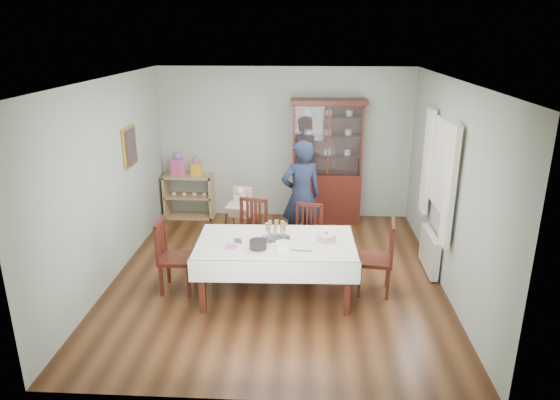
# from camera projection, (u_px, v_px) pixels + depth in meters

# --- Properties ---
(floor) EXTENTS (5.00, 5.00, 0.00)m
(floor) POSITION_uv_depth(u_px,v_px,m) (277.00, 276.00, 7.01)
(floor) COLOR #593319
(floor) RESTS_ON ground
(room_shell) EXTENTS (5.00, 5.00, 5.00)m
(room_shell) POSITION_uv_depth(u_px,v_px,m) (279.00, 149.00, 6.97)
(room_shell) COLOR #9EAA99
(room_shell) RESTS_ON floor
(dining_table) EXTENTS (2.03, 1.20, 0.76)m
(dining_table) POSITION_uv_depth(u_px,v_px,m) (276.00, 268.00, 6.38)
(dining_table) COLOR #471811
(dining_table) RESTS_ON floor
(china_cabinet) EXTENTS (1.30, 0.48, 2.18)m
(china_cabinet) POSITION_uv_depth(u_px,v_px,m) (327.00, 160.00, 8.75)
(china_cabinet) COLOR #471811
(china_cabinet) RESTS_ON floor
(sideboard) EXTENTS (0.90, 0.38, 0.80)m
(sideboard) POSITION_uv_depth(u_px,v_px,m) (189.00, 196.00, 9.13)
(sideboard) COLOR tan
(sideboard) RESTS_ON floor
(picture_frame) EXTENTS (0.04, 0.48, 0.58)m
(picture_frame) POSITION_uv_depth(u_px,v_px,m) (130.00, 147.00, 7.35)
(picture_frame) COLOR gold
(picture_frame) RESTS_ON room_shell
(window) EXTENTS (0.04, 1.02, 1.22)m
(window) POSITION_uv_depth(u_px,v_px,m) (443.00, 166.00, 6.68)
(window) COLOR white
(window) RESTS_ON room_shell
(curtain_left) EXTENTS (0.07, 0.30, 1.55)m
(curtain_left) POSITION_uv_depth(u_px,v_px,m) (450.00, 187.00, 6.13)
(curtain_left) COLOR silver
(curtain_left) RESTS_ON room_shell
(curtain_right) EXTENTS (0.07, 0.30, 1.55)m
(curtain_right) POSITION_uv_depth(u_px,v_px,m) (427.00, 162.00, 7.30)
(curtain_right) COLOR silver
(curtain_right) RESTS_ON room_shell
(radiator) EXTENTS (0.10, 0.80, 0.55)m
(radiator) POSITION_uv_depth(u_px,v_px,m) (429.00, 251.00, 7.08)
(radiator) COLOR white
(radiator) RESTS_ON floor
(chair_far_left) EXTENTS (0.53, 0.53, 0.98)m
(chair_far_left) POSITION_uv_depth(u_px,v_px,m) (250.00, 247.00, 7.24)
(chair_far_left) COLOR #471811
(chair_far_left) RESTS_ON floor
(chair_far_right) EXTENTS (0.49, 0.49, 0.92)m
(chair_far_right) POSITION_uv_depth(u_px,v_px,m) (306.00, 249.00, 7.21)
(chair_far_right) COLOR #471811
(chair_far_right) RESTS_ON floor
(chair_end_left) EXTENTS (0.44, 0.44, 0.98)m
(chair_end_left) POSITION_uv_depth(u_px,v_px,m) (177.00, 270.00, 6.56)
(chair_end_left) COLOR #471811
(chair_end_left) RESTS_ON floor
(chair_end_right) EXTENTS (0.50, 0.50, 0.98)m
(chair_end_right) POSITION_uv_depth(u_px,v_px,m) (375.00, 271.00, 6.51)
(chair_end_right) COLOR #471811
(chair_end_right) RESTS_ON floor
(woman) EXTENTS (0.74, 0.61, 1.74)m
(woman) POSITION_uv_depth(u_px,v_px,m) (301.00, 196.00, 7.64)
(woman) COLOR black
(woman) RESTS_ON floor
(high_chair) EXTENTS (0.51, 0.51, 0.97)m
(high_chair) POSITION_uv_depth(u_px,v_px,m) (241.00, 223.00, 7.93)
(high_chair) COLOR black
(high_chair) RESTS_ON floor
(champagne_tray) EXTENTS (0.37, 0.37, 0.22)m
(champagne_tray) POSITION_uv_depth(u_px,v_px,m) (276.00, 234.00, 6.30)
(champagne_tray) COLOR silver
(champagne_tray) RESTS_ON dining_table
(birthday_cake) EXTENTS (0.27, 0.27, 0.19)m
(birthday_cake) POSITION_uv_depth(u_px,v_px,m) (326.00, 238.00, 6.25)
(birthday_cake) COLOR white
(birthday_cake) RESTS_ON dining_table
(plate_stack_dark) EXTENTS (0.22, 0.22, 0.10)m
(plate_stack_dark) POSITION_uv_depth(u_px,v_px,m) (258.00, 244.00, 6.05)
(plate_stack_dark) COLOR black
(plate_stack_dark) RESTS_ON dining_table
(plate_stack_white) EXTENTS (0.23, 0.23, 0.09)m
(plate_stack_white) POSITION_uv_depth(u_px,v_px,m) (284.00, 246.00, 6.02)
(plate_stack_white) COLOR white
(plate_stack_white) RESTS_ON dining_table
(napkin_stack) EXTENTS (0.13, 0.13, 0.02)m
(napkin_stack) POSITION_uv_depth(u_px,v_px,m) (231.00, 247.00, 6.08)
(napkin_stack) COLOR #DD5197
(napkin_stack) RESTS_ON dining_table
(cutlery) EXTENTS (0.16, 0.19, 0.01)m
(cutlery) POSITION_uv_depth(u_px,v_px,m) (235.00, 241.00, 6.27)
(cutlery) COLOR silver
(cutlery) RESTS_ON dining_table
(cake_knife) EXTENTS (0.31, 0.06, 0.01)m
(cake_knife) POSITION_uv_depth(u_px,v_px,m) (299.00, 251.00, 5.99)
(cake_knife) COLOR silver
(cake_knife) RESTS_ON dining_table
(gift_bag_pink) EXTENTS (0.26, 0.20, 0.41)m
(gift_bag_pink) POSITION_uv_depth(u_px,v_px,m) (177.00, 165.00, 8.93)
(gift_bag_pink) COLOR #DD5197
(gift_bag_pink) RESTS_ON sideboard
(gift_bag_orange) EXTENTS (0.18, 0.13, 0.33)m
(gift_bag_orange) POSITION_uv_depth(u_px,v_px,m) (196.00, 168.00, 8.93)
(gift_bag_orange) COLOR gold
(gift_bag_orange) RESTS_ON sideboard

